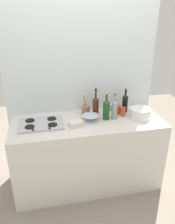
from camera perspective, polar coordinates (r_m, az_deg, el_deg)
ground_plane at (r=3.14m, az=0.00°, el=-17.30°), size 6.00×6.00×0.00m
counter_block at (r=2.86m, az=0.00°, el=-10.50°), size 1.80×0.70×0.90m
backsplash_panel at (r=2.89m, az=-1.56°, el=4.81°), size 1.90×0.06×2.24m
stovetop_hob at (r=2.60m, az=-11.86°, el=-3.00°), size 0.50×0.36×0.04m
plate_stack at (r=2.75m, az=13.45°, el=-0.35°), size 0.26×0.25×0.13m
wine_bottle_leftmost at (r=2.89m, az=9.64°, el=2.42°), size 0.07×0.07×0.32m
wine_bottle_mid_left at (r=2.64m, az=4.86°, el=0.71°), size 0.08×0.08×0.34m
wine_bottle_mid_right at (r=2.74m, az=2.11°, el=1.67°), size 0.08×0.08×0.35m
wine_bottle_rightmost at (r=2.66m, az=6.97°, el=0.74°), size 0.07×0.07×0.32m
mixing_bowl at (r=2.63m, az=0.79°, el=-1.47°), size 0.21×0.21×0.07m
butter_dish at (r=2.50m, az=-2.97°, el=-3.10°), size 0.18×0.13×0.06m
utensil_crock at (r=2.79m, az=-0.46°, el=0.63°), size 0.10×0.10×0.25m
condiment_jar_front at (r=2.83m, az=7.80°, el=0.59°), size 0.08×0.08×0.11m
condiment_jar_rear at (r=2.78m, az=9.17°, el=0.10°), size 0.06×0.06×0.11m
condiment_jar_spare at (r=2.92m, az=5.97°, el=1.20°), size 0.07×0.07×0.09m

